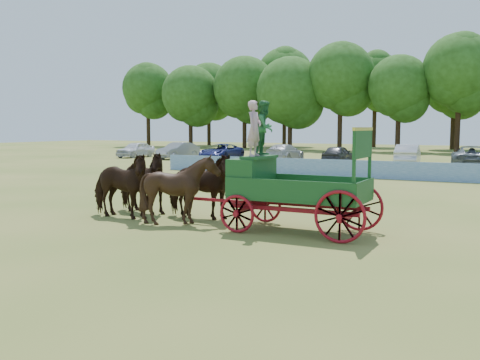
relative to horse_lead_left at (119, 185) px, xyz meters
The scene contains 9 objects.
ground 3.97m from the horse_lead_left, ahead, with size 160.00×160.00×0.00m, color olive.
horse_lead_left is the anchor object (origin of this frame).
horse_lead_right 1.10m from the horse_lead_left, 90.00° to the left, with size 1.17×2.57×2.17m, color black.
horse_wheel_left 2.40m from the horse_lead_left, ahead, with size 1.76×1.97×2.17m, color black.
horse_wheel_right 2.64m from the horse_lead_left, 24.62° to the left, with size 1.17×2.57×2.17m, color black.
farm_dray 5.41m from the horse_lead_left, ahead, with size 6.00×2.00×3.78m.
sponsor_banner 17.71m from the horse_lead_left, 80.94° to the left, with size 26.00×0.08×1.05m, color #1B5595.
parked_cars 29.30m from the horse_lead_left, 92.25° to the left, with size 42.73×7.40×1.63m.
treeline 59.09m from the horse_lead_left, 90.23° to the left, with size 89.86×23.90×15.41m.
Camera 1 is at (7.83, -13.09, 3.00)m, focal length 40.00 mm.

